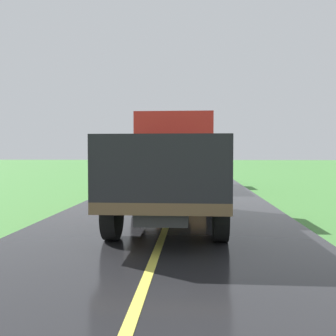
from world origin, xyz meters
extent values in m
cube|color=#2D2D30|center=(0.09, 11.60, 0.68)|extent=(0.90, 5.51, 0.24)
cube|color=brown|center=(0.09, 11.60, 0.88)|extent=(2.30, 5.80, 0.20)
cube|color=red|center=(0.09, 13.55, 1.93)|extent=(2.10, 1.90, 1.90)
cube|color=black|center=(0.09, 14.51, 2.26)|extent=(1.78, 0.02, 0.76)
cube|color=#232328|center=(-1.02, 10.63, 1.53)|extent=(0.08, 3.85, 1.10)
cube|color=#232328|center=(1.20, 10.63, 1.53)|extent=(0.08, 3.85, 1.10)
cube|color=#232328|center=(0.09, 8.74, 1.53)|extent=(2.30, 0.08, 1.10)
cube|color=#232328|center=(0.09, 12.51, 1.53)|extent=(2.30, 0.08, 1.10)
cylinder|color=black|center=(-0.96, 13.40, 0.58)|extent=(0.28, 1.00, 1.00)
cylinder|color=black|center=(1.14, 13.40, 0.58)|extent=(0.28, 1.00, 1.00)
cylinder|color=black|center=(-0.96, 10.01, 0.58)|extent=(0.28, 1.00, 1.00)
cylinder|color=black|center=(1.14, 10.01, 0.58)|extent=(0.28, 1.00, 1.00)
ellipsoid|color=#88B927|center=(-0.10, 9.55, 1.51)|extent=(0.48, 0.44, 0.52)
ellipsoid|color=#97C626|center=(0.69, 10.13, 1.79)|extent=(0.54, 0.55, 0.41)
ellipsoid|color=#85BA1F|center=(-0.52, 11.43, 1.46)|extent=(0.53, 0.51, 0.39)
ellipsoid|color=#85C234|center=(0.60, 11.59, 1.19)|extent=(0.45, 0.46, 0.43)
ellipsoid|color=#8CBA33|center=(0.22, 12.19, 1.48)|extent=(0.52, 0.58, 0.51)
ellipsoid|color=#85C728|center=(-0.33, 9.71, 1.51)|extent=(0.59, 0.58, 0.48)
ellipsoid|color=#88C435|center=(-0.67, 10.50, 1.51)|extent=(0.54, 0.67, 0.44)
ellipsoid|color=#99C02F|center=(0.55, 11.31, 1.18)|extent=(0.42, 0.47, 0.42)
ellipsoid|color=#9ABD1F|center=(0.47, 11.05, 1.18)|extent=(0.50, 0.57, 0.47)
ellipsoid|color=#95B41E|center=(0.92, 9.57, 1.45)|extent=(0.44, 0.52, 0.44)
ellipsoid|color=#8FBC35|center=(0.14, 9.21, 1.47)|extent=(0.51, 0.50, 0.40)
ellipsoid|color=#85B530|center=(0.76, 9.17, 1.16)|extent=(0.46, 0.49, 0.47)
cube|color=#2D2D30|center=(0.19, 21.37, 0.68)|extent=(0.90, 5.51, 0.24)
cube|color=brown|center=(0.19, 21.37, 0.88)|extent=(2.30, 5.80, 0.20)
cube|color=#197A4C|center=(0.19, 23.32, 1.93)|extent=(2.10, 1.90, 1.90)
cube|color=black|center=(0.19, 24.28, 2.26)|extent=(1.78, 0.02, 0.76)
cube|color=brown|center=(-0.92, 20.40, 1.53)|extent=(0.08, 3.85, 1.10)
cube|color=brown|center=(1.30, 20.40, 1.53)|extent=(0.08, 3.85, 1.10)
cube|color=brown|center=(0.19, 18.51, 1.53)|extent=(2.30, 0.08, 1.10)
cube|color=brown|center=(0.19, 22.28, 1.53)|extent=(2.30, 0.08, 1.10)
cylinder|color=black|center=(-0.86, 23.17, 0.58)|extent=(0.28, 1.00, 1.00)
cylinder|color=black|center=(1.24, 23.17, 0.58)|extent=(0.28, 1.00, 1.00)
cylinder|color=black|center=(-0.86, 19.78, 0.58)|extent=(0.28, 1.00, 1.00)
cylinder|color=black|center=(1.24, 19.78, 0.58)|extent=(0.28, 1.00, 1.00)
ellipsoid|color=#91B12C|center=(0.73, 20.79, 1.80)|extent=(0.59, 0.74, 0.48)
ellipsoid|color=#8AB32F|center=(-0.54, 21.19, 1.48)|extent=(0.49, 0.49, 0.36)
ellipsoid|color=#8DBD34|center=(-0.56, 20.93, 1.47)|extent=(0.52, 0.55, 0.36)
ellipsoid|color=#89BD2B|center=(-0.23, 21.84, 1.49)|extent=(0.47, 0.45, 0.52)
ellipsoid|color=#9DBC35|center=(-0.50, 20.60, 1.79)|extent=(0.59, 0.54, 0.42)
ellipsoid|color=#9DB823|center=(1.06, 20.13, 1.18)|extent=(0.54, 0.60, 0.47)
ellipsoid|color=#99BF20|center=(0.67, 20.42, 1.45)|extent=(0.49, 0.60, 0.50)
ellipsoid|color=#8CC223|center=(0.14, 20.09, 1.83)|extent=(0.58, 0.67, 0.39)
ellipsoid|color=#8AB92F|center=(-0.48, 21.28, 1.20)|extent=(0.58, 0.72, 0.49)
ellipsoid|color=#96B82B|center=(0.52, 19.10, 1.50)|extent=(0.44, 0.42, 0.36)
ellipsoid|color=#90B720|center=(0.52, 19.82, 1.19)|extent=(0.44, 0.49, 0.52)
ellipsoid|color=#8FB033|center=(0.42, 21.64, 1.44)|extent=(0.58, 0.63, 0.38)
ellipsoid|color=#99BD35|center=(0.07, 19.78, 1.46)|extent=(0.55, 0.56, 0.48)
camera|label=1|loc=(0.63, 2.91, 1.77)|focal=39.55mm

